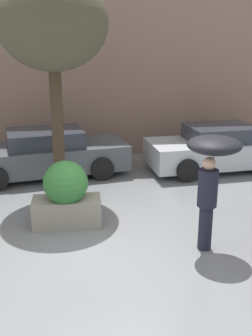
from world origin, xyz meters
name	(u,v)px	position (x,y,z in m)	size (l,w,h in m)	color
ground_plane	(108,251)	(0.00, 0.00, 0.00)	(40.00, 40.00, 0.00)	slate
building_facade	(92,59)	(0.00, 6.50, 3.00)	(18.00, 0.30, 6.00)	#8C6B5B
planter_box	(66,195)	(-0.75, 1.21, 0.65)	(1.38, 0.90, 1.36)	gray
person_adult	(212,164)	(1.83, 0.00, 1.58)	(0.95, 0.95, 2.07)	#1E1E2D
parked_car_near	(46,154)	(-1.39, 4.45, 0.60)	(4.64, 2.51, 1.27)	#4C5156
parked_car_far	(219,149)	(3.49, 4.51, 0.60)	(4.21, 2.23, 1.27)	#B7BCC1
street_tree	(52,25)	(-0.95, 2.97, 3.91)	(2.44, 2.44, 5.00)	#423323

